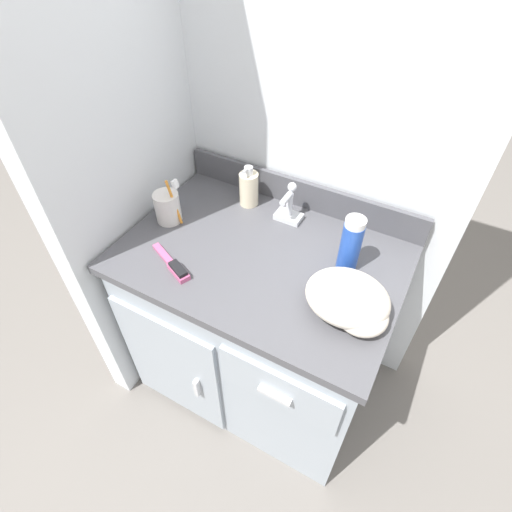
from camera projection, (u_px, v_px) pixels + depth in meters
name	position (u px, v px, depth m)	size (l,w,h in m)	color
ground_plane	(259.00, 374.00, 1.75)	(6.00, 6.00, 0.00)	slate
wall_back	(317.00, 97.00, 1.19)	(1.05, 0.08, 2.20)	silver
wall_left	(113.00, 107.00, 1.14)	(0.08, 0.67, 2.20)	silver
vanity	(259.00, 323.00, 1.48)	(0.87, 0.61, 0.74)	#9EA8B2
backsplash	(300.00, 193.00, 1.37)	(0.87, 0.02, 0.10)	#4C4C51
sink_faucet	(289.00, 208.00, 1.32)	(0.09, 0.09, 0.14)	silver
toothbrush_cup	(168.00, 207.00, 1.31)	(0.10, 0.08, 0.18)	silver
soap_dispenser	(249.00, 188.00, 1.37)	(0.07, 0.07, 0.15)	beige
shaving_cream_can	(351.00, 245.00, 1.13)	(0.06, 0.06, 0.18)	#234CB2
hairbrush	(174.00, 266.00, 1.18)	(0.18, 0.10, 0.03)	#C1517F
hand_towel	(351.00, 301.00, 1.04)	(0.23, 0.19, 0.10)	beige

